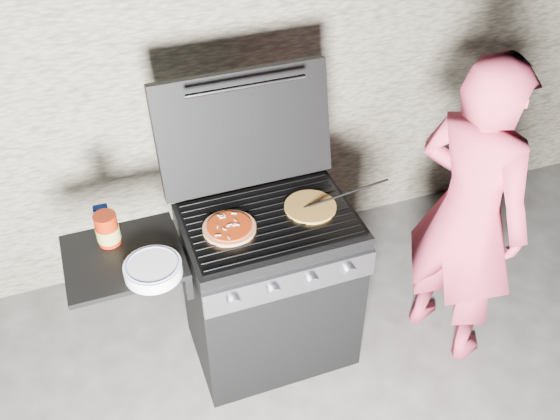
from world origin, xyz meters
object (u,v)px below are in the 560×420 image
object	(u,v)px
gas_grill	(223,300)
person	(468,216)
sauce_jar	(107,229)
pizza_topped	(229,227)

from	to	relation	value
gas_grill	person	distance (m)	1.25
sauce_jar	person	xyz separation A→B (m)	(1.63, -0.33, -0.13)
gas_grill	pizza_topped	xyz separation A→B (m)	(0.06, -0.01, 0.47)
gas_grill	pizza_topped	distance (m)	0.47
pizza_topped	person	size ratio (longest dim) A/B	0.14
gas_grill	pizza_topped	world-z (taller)	pizza_topped
gas_grill	person	bearing A→B (deg)	-11.04
gas_grill	sauce_jar	world-z (taller)	sauce_jar
person	gas_grill	bearing A→B (deg)	58.04
gas_grill	person	world-z (taller)	person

